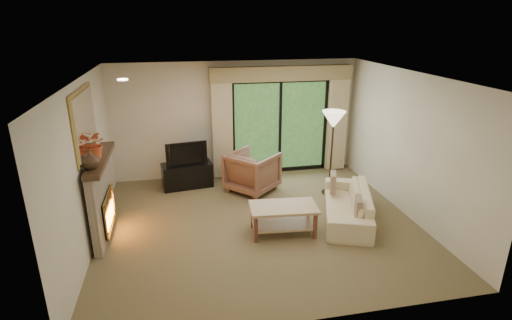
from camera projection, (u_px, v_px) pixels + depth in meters
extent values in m
plane|color=brown|center=(259.00, 223.00, 7.13)|extent=(5.50, 5.50, 0.00)
plane|color=silver|center=(260.00, 76.00, 6.25)|extent=(5.50, 5.50, 0.00)
plane|color=beige|center=(237.00, 120.00, 9.00)|extent=(5.00, 0.00, 5.00)
plane|color=beige|center=(307.00, 227.00, 4.38)|extent=(5.00, 0.00, 5.00)
plane|color=beige|center=(86.00, 166.00, 6.17)|extent=(0.00, 5.00, 5.00)
plane|color=beige|center=(408.00, 145.00, 7.21)|extent=(0.00, 5.00, 5.00)
cube|color=#C5B289|center=(222.00, 127.00, 8.82)|extent=(0.45, 0.18, 2.35)
cube|color=#C5B289|center=(337.00, 121.00, 9.32)|extent=(0.45, 0.18, 2.35)
cube|color=#998558|center=(282.00, 73.00, 8.71)|extent=(3.20, 0.24, 0.32)
cube|color=black|center=(187.00, 175.00, 8.62)|extent=(1.11, 0.62, 0.53)
imported|color=black|center=(186.00, 153.00, 8.44)|extent=(0.88, 0.24, 0.50)
imported|color=brown|center=(252.00, 172.00, 8.37)|extent=(1.30, 1.30, 0.85)
imported|color=beige|center=(347.00, 204.00, 7.23)|extent=(1.38, 2.09, 0.57)
cube|color=brown|center=(358.00, 208.00, 6.63)|extent=(0.21, 0.37, 0.36)
cube|color=brown|center=(333.00, 182.00, 7.67)|extent=(0.22, 0.38, 0.37)
imported|color=#39281A|center=(90.00, 159.00, 5.83)|extent=(0.30, 0.30, 0.29)
imported|color=#CA5028|center=(94.00, 144.00, 6.22)|extent=(0.51, 0.47, 0.47)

